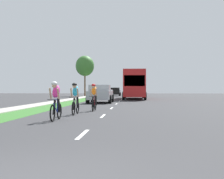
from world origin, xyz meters
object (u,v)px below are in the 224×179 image
pickup_silver (101,94)px  street_tree_far (85,66)px  cyclist_lead (56,100)px  cyclist_trailing (75,98)px  sedan_black (115,92)px  bus_red (134,83)px  cyclist_distant (94,97)px

pickup_silver → street_tree_far: street_tree_far is taller
cyclist_lead → cyclist_trailing: same height
cyclist_lead → sedan_black: 42.52m
sedan_black → bus_red: bearing=-78.3°
cyclist_trailing → street_tree_far: size_ratio=0.24×
cyclist_trailing → pickup_silver: size_ratio=0.34×
bus_red → street_tree_far: 16.09m
cyclist_lead → cyclist_trailing: 2.79m
sedan_black → pickup_silver: bearing=-89.4°
cyclist_distant → pickup_silver: (-0.72, 9.87, 0.02)m
cyclist_trailing → cyclist_distant: 2.60m
cyclist_distant → street_tree_far: size_ratio=0.24×
cyclist_trailing → sedan_black: cyclist_trailing is taller
bus_red → cyclist_trailing: bearing=-97.4°
bus_red → sedan_black: 16.95m
cyclist_trailing → cyclist_lead: bearing=-95.2°
cyclist_distant → bus_red: 20.84m
bus_red → street_tree_far: bearing=123.0°
cyclist_lead → bus_red: size_ratio=0.15×
cyclist_lead → pickup_silver: bearing=89.5°
sedan_black → cyclist_distant: bearing=-88.4°
cyclist_lead → cyclist_trailing: size_ratio=1.00×
cyclist_distant → bus_red: bearing=83.3°
pickup_silver → street_tree_far: 25.00m
cyclist_lead → pickup_silver: 15.18m
bus_red → sedan_black: size_ratio=2.70×
cyclist_distant → street_tree_far: 34.71m
cyclist_trailing → cyclist_distant: bearing=76.7°
bus_red → cyclist_lead: bearing=-97.2°
cyclist_trailing → sedan_black: 39.75m
cyclist_distant → sedan_black: bearing=91.6°
pickup_silver → bus_red: bearing=73.8°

